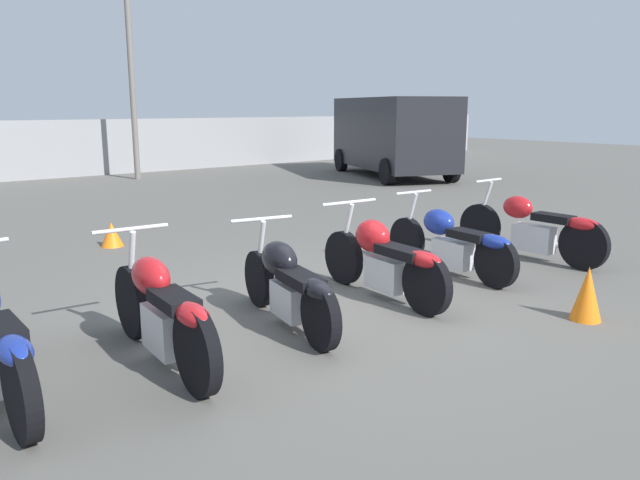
{
  "coord_description": "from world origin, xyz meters",
  "views": [
    {
      "loc": [
        -4.02,
        -4.6,
        2.02
      ],
      "look_at": [
        0.0,
        0.36,
        0.65
      ],
      "focal_mm": 35.0,
      "sensor_mm": 36.0,
      "label": 1
    }
  ],
  "objects": [
    {
      "name": "parked_van",
      "position": [
        9.2,
        8.35,
        1.25
      ],
      "size": [
        3.69,
        5.34,
        2.27
      ],
      "rotation": [
        0.0,
        0.0,
        -0.39
      ],
      "color": "black",
      "rests_on": "ground_plane"
    },
    {
      "name": "motorcycle_slot_5",
      "position": [
        3.36,
        -0.03,
        0.42
      ],
      "size": [
        0.58,
        2.23,
        1.02
      ],
      "rotation": [
        0.0,
        0.0,
        -0.0
      ],
      "color": "black",
      "rests_on": "ground_plane"
    },
    {
      "name": "motorcycle_slot_1",
      "position": [
        -2.04,
        -0.18,
        0.44
      ],
      "size": [
        0.65,
        2.05,
        1.02
      ],
      "rotation": [
        0.0,
        0.0,
        -0.07
      ],
      "color": "black",
      "rests_on": "ground_plane"
    },
    {
      "name": "motorcycle_slot_2",
      "position": [
        -0.75,
        -0.1,
        0.41
      ],
      "size": [
        0.7,
        1.92,
        0.94
      ],
      "rotation": [
        0.0,
        0.0,
        -0.2
      ],
      "color": "black",
      "rests_on": "ground_plane"
    },
    {
      "name": "traffic_cone_near",
      "position": [
        1.58,
        -1.76,
        0.26
      ],
      "size": [
        0.29,
        0.29,
        0.53
      ],
      "color": "orange",
      "rests_on": "ground_plane"
    },
    {
      "name": "ground_plane",
      "position": [
        0.0,
        0.0,
        0.0
      ],
      "size": [
        60.0,
        60.0,
        0.0
      ],
      "primitive_type": "plane",
      "color": "#5B5954"
    },
    {
      "name": "motorcycle_slot_4",
      "position": [
        1.89,
        0.15,
        0.4
      ],
      "size": [
        0.59,
        2.09,
        0.95
      ],
      "rotation": [
        0.0,
        0.0,
        -0.09
      ],
      "color": "black",
      "rests_on": "ground_plane"
    },
    {
      "name": "motorcycle_slot_3",
      "position": [
        0.55,
        -0.04,
        0.43
      ],
      "size": [
        0.74,
        1.99,
        0.98
      ],
      "rotation": [
        0.0,
        0.0,
        -0.08
      ],
      "color": "black",
      "rests_on": "ground_plane"
    },
    {
      "name": "light_pole_left",
      "position": [
        3.07,
        12.37,
        4.25
      ],
      "size": [
        0.7,
        0.35,
        7.16
      ],
      "color": "slate",
      "rests_on": "ground_plane"
    },
    {
      "name": "fence_back",
      "position": [
        0.0,
        14.05,
        0.82
      ],
      "size": [
        40.0,
        0.04,
        1.65
      ],
      "color": "gray",
      "rests_on": "ground_plane"
    },
    {
      "name": "traffic_cone_far",
      "position": [
        -0.75,
        4.3,
        0.18
      ],
      "size": [
        0.33,
        0.33,
        0.36
      ],
      "color": "orange",
      "rests_on": "ground_plane"
    }
  ]
}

